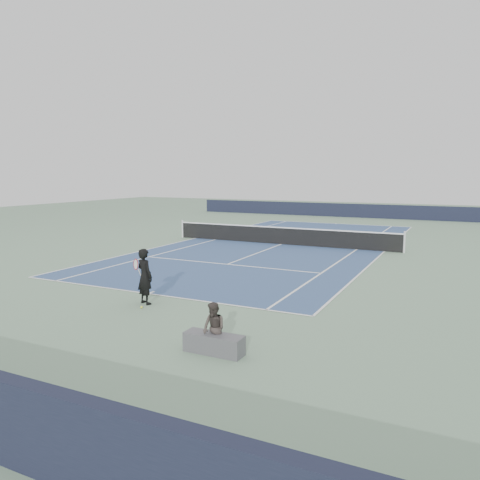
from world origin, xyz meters
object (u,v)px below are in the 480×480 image
at_px(tennis_player, 145,276).
at_px(spectator_bench, 214,336).
at_px(tennis_net, 281,235).
at_px(tennis_ball, 142,307).

bearing_deg(tennis_player, spectator_bench, -33.76).
bearing_deg(tennis_net, spectator_bench, -74.20).
bearing_deg(tennis_ball, tennis_net, 93.51).
bearing_deg(spectator_bench, tennis_player, 146.24).
distance_m(tennis_ball, spectator_bench, 4.08).
distance_m(tennis_net, tennis_ball, 13.32).
bearing_deg(tennis_player, tennis_ball, -65.81).
xyz_separation_m(tennis_net, spectator_bench, (4.34, -15.32, -0.11)).
distance_m(tennis_player, spectator_bench, 4.50).
xyz_separation_m(tennis_player, spectator_bench, (3.73, -2.49, -0.44)).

